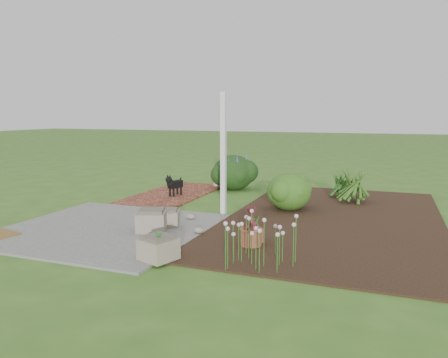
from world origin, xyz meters
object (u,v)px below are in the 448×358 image
(black_dog, at_px, (174,184))
(cream_ceramic_urn, at_px, (219,177))
(stone_trough_near, at_px, (158,249))
(evergreen_shrub, at_px, (289,191))

(black_dog, relative_size, cream_ceramic_urn, 1.27)
(stone_trough_near, xyz_separation_m, evergreen_shrub, (0.99, 3.92, 0.25))
(evergreen_shrub, bearing_deg, stone_trough_near, -104.24)
(black_dog, bearing_deg, cream_ceramic_urn, 89.66)
(stone_trough_near, bearing_deg, cream_ceramic_urn, 103.79)
(stone_trough_near, bearing_deg, evergreen_shrub, 75.76)
(black_dog, xyz_separation_m, cream_ceramic_urn, (0.47, 1.87, -0.07))
(stone_trough_near, height_order, cream_ceramic_urn, cream_ceramic_urn)
(stone_trough_near, bearing_deg, black_dog, 114.66)
(stone_trough_near, relative_size, black_dog, 0.76)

